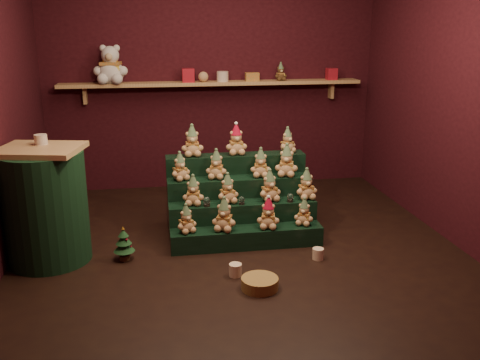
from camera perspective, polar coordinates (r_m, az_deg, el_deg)
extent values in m
plane|color=black|center=(5.01, -0.21, -6.98)|extent=(4.00, 4.00, 0.00)
cube|color=black|center=(6.66, -3.09, 11.29)|extent=(4.00, 0.10, 2.80)
cube|color=black|center=(2.66, 6.83, 3.56)|extent=(4.00, 0.10, 2.80)
cube|color=black|center=(5.36, 22.25, 8.89)|extent=(0.10, 4.00, 2.80)
cube|color=tan|center=(6.49, -2.89, 10.27)|extent=(3.60, 0.26, 0.04)
cube|color=tan|center=(6.58, -16.19, 8.68)|extent=(0.04, 0.12, 0.20)
cube|color=tan|center=(6.90, 9.69, 9.42)|extent=(0.04, 0.12, 0.20)
cube|color=black|center=(4.95, 0.73, -6.16)|extent=(1.40, 0.22, 0.18)
cube|color=black|center=(5.12, 0.30, -4.30)|extent=(1.40, 0.22, 0.36)
cube|color=black|center=(5.29, -0.10, -2.56)|extent=(1.40, 0.22, 0.54)
cube|color=black|center=(5.47, -0.47, -0.93)|extent=(1.40, 0.22, 0.72)
cylinder|color=black|center=(4.95, -3.56, -2.68)|extent=(0.06, 0.06, 0.02)
sphere|color=white|center=(4.94, -3.57, -2.20)|extent=(0.07, 0.07, 0.07)
cylinder|color=black|center=(5.00, 0.18, -2.50)|extent=(0.05, 0.05, 0.02)
sphere|color=white|center=(4.98, 0.18, -2.09)|extent=(0.06, 0.06, 0.06)
cylinder|color=black|center=(5.09, 5.37, -2.21)|extent=(0.06, 0.06, 0.02)
sphere|color=white|center=(5.08, 5.38, -1.77)|extent=(0.06, 0.06, 0.06)
cube|color=tan|center=(4.71, -20.62, 3.04)|extent=(0.76, 0.68, 0.04)
cylinder|color=black|center=(4.84, -20.03, -2.77)|extent=(0.70, 0.70, 0.96)
cylinder|color=beige|center=(4.79, -20.48, 4.07)|extent=(0.11, 0.11, 0.09)
cylinder|color=#402B17|center=(4.82, -12.19, -8.06)|extent=(0.09, 0.09, 0.05)
cone|color=#123215|center=(4.78, -12.27, -6.90)|extent=(0.18, 0.18, 0.09)
cone|color=#123215|center=(4.75, -12.31, -6.19)|extent=(0.14, 0.14, 0.08)
cone|color=#123215|center=(4.73, -12.36, -5.52)|extent=(0.09, 0.09, 0.06)
cone|color=gold|center=(4.72, -12.39, -5.01)|extent=(0.03, 0.03, 0.03)
cylinder|color=beige|center=(4.42, -0.49, -9.57)|extent=(0.11, 0.11, 0.11)
cylinder|color=beige|center=(4.77, 8.32, -7.79)|extent=(0.10, 0.10, 0.10)
cylinder|color=olive|center=(4.23, 2.12, -10.96)|extent=(0.35, 0.35, 0.09)
cube|color=#B51B2B|center=(6.44, -5.56, 11.06)|extent=(0.14, 0.14, 0.16)
cylinder|color=beige|center=(6.48, -1.87, 10.98)|extent=(0.14, 0.14, 0.12)
cube|color=#B51B2B|center=(6.79, 9.74, 11.09)|extent=(0.12, 0.12, 0.14)
sphere|color=tan|center=(6.45, -3.94, 10.93)|extent=(0.12, 0.12, 0.12)
cube|color=orange|center=(6.54, 1.30, 10.94)|extent=(0.16, 0.10, 0.10)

